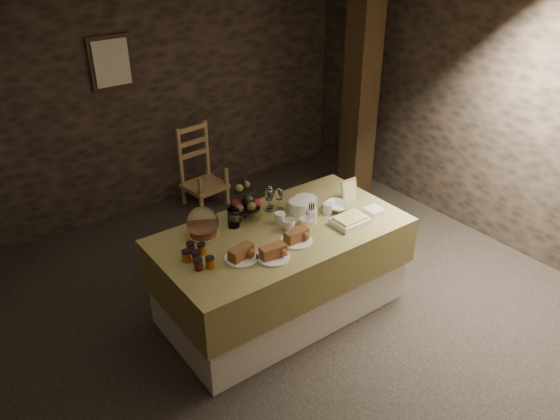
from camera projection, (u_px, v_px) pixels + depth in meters
ground_plane at (263, 317)px, 4.78m from camera, size 5.50×5.00×0.01m
room_shell at (260, 153)px, 4.02m from camera, size 5.52×5.02×2.60m
buffet_table at (282, 265)px, 4.66m from camera, size 2.08×1.11×0.82m
chair at (201, 170)px, 6.45m from camera, size 0.49×0.48×0.74m
timber_column at (361, 91)px, 6.24m from camera, size 0.30×0.30×2.60m
framed_picture at (111, 63)px, 5.58m from camera, size 0.45×0.04×0.55m
plate_stack_a at (299, 206)px, 4.73m from camera, size 0.19×0.19×0.10m
plate_stack_b at (305, 202)px, 4.81m from camera, size 0.20×0.20×0.08m
cutlery_holder at (311, 216)px, 4.56m from camera, size 0.10×0.10×0.12m
cup_a at (289, 225)px, 4.46m from camera, size 0.15×0.15×0.09m
cup_b at (306, 224)px, 4.47m from camera, size 0.13×0.13×0.10m
mug_c at (280, 218)px, 4.55m from camera, size 0.09×0.09×0.09m
mug_d at (328, 208)px, 4.70m from camera, size 0.08×0.08×0.09m
bowl at (337, 206)px, 4.77m from camera, size 0.28×0.28×0.05m
cake_dome at (203, 224)px, 4.35m from camera, size 0.26×0.26×0.26m
fruit_stand at (246, 203)px, 4.58m from camera, size 0.27×0.27×0.38m
bread_platter_left at (241, 254)px, 4.09m from camera, size 0.26×0.26×0.11m
bread_platter_center at (273, 253)px, 4.10m from camera, size 0.26×0.26×0.11m
bread_platter_right at (296, 237)px, 4.30m from camera, size 0.26×0.26×0.11m
jam_jars at (197, 257)px, 4.07m from camera, size 0.20×0.32×0.07m
tart_dish at (350, 220)px, 4.55m from camera, size 0.30×0.22×0.07m
square_dish at (374, 211)px, 4.71m from camera, size 0.14×0.14×0.04m
menu_frame at (349, 191)px, 4.90m from camera, size 0.17×0.07×0.22m
storage_jar_a at (233, 218)px, 4.49m from camera, size 0.10×0.10×0.16m
storage_jar_b at (235, 214)px, 4.57m from camera, size 0.09×0.09×0.14m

